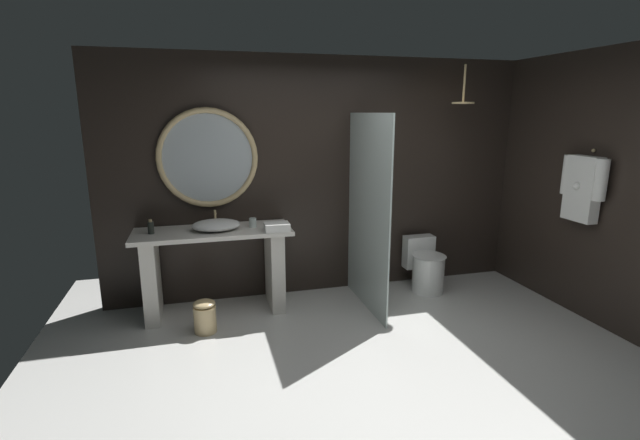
% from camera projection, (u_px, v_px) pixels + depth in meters
% --- Properties ---
extents(ground_plane, '(5.76, 5.76, 0.00)m').
position_uv_depth(ground_plane, '(388.00, 373.00, 3.60)').
color(ground_plane, silver).
extents(back_wall_panel, '(4.80, 0.10, 2.60)m').
position_uv_depth(back_wall_panel, '(324.00, 178.00, 5.08)').
color(back_wall_panel, black).
rests_on(back_wall_panel, ground_plane).
extents(side_wall_right, '(0.10, 2.47, 2.60)m').
position_uv_depth(side_wall_right, '(578.00, 184.00, 4.61)').
color(side_wall_right, black).
rests_on(side_wall_right, ground_plane).
extents(vanity_counter, '(1.54, 0.59, 0.87)m').
position_uv_depth(vanity_counter, '(215.00, 263.00, 4.61)').
color(vanity_counter, silver).
rests_on(vanity_counter, ground_plane).
extents(vessel_sink, '(0.48, 0.39, 0.16)m').
position_uv_depth(vessel_sink, '(216.00, 225.00, 4.52)').
color(vessel_sink, white).
rests_on(vessel_sink, vanity_counter).
extents(tumbler_cup, '(0.07, 0.07, 0.09)m').
position_uv_depth(tumbler_cup, '(253.00, 223.00, 4.63)').
color(tumbler_cup, silver).
rests_on(tumbler_cup, vanity_counter).
extents(soap_dispenser, '(0.06, 0.06, 0.14)m').
position_uv_depth(soap_dispenser, '(151.00, 227.00, 4.38)').
color(soap_dispenser, '#282D28').
rests_on(soap_dispenser, vanity_counter).
extents(round_wall_mirror, '(1.01, 0.06, 1.01)m').
position_uv_depth(round_wall_mirror, '(208.00, 158.00, 4.63)').
color(round_wall_mirror, '#D6B77F').
extents(shower_glass_panel, '(0.02, 1.14, 2.01)m').
position_uv_depth(shower_glass_panel, '(368.00, 214.00, 4.64)').
color(shower_glass_panel, silver).
rests_on(shower_glass_panel, ground_plane).
extents(rain_shower_head, '(0.23, 0.23, 0.40)m').
position_uv_depth(rain_shower_head, '(463.00, 100.00, 4.86)').
color(rain_shower_head, '#D6B77F').
extents(hanging_bathrobe, '(0.20, 0.50, 0.70)m').
position_uv_depth(hanging_bathrobe, '(583.00, 186.00, 4.37)').
color(hanging_bathrobe, '#D6B77F').
extents(toilet, '(0.38, 0.54, 0.60)m').
position_uv_depth(toilet, '(426.00, 267.00, 5.24)').
color(toilet, white).
rests_on(toilet, ground_plane).
extents(waste_bin, '(0.21, 0.21, 0.31)m').
position_uv_depth(waste_bin, '(205.00, 316.00, 4.24)').
color(waste_bin, '#D6B77F').
rests_on(waste_bin, ground_plane).
extents(folded_hand_towel, '(0.25, 0.19, 0.08)m').
position_uv_depth(folded_hand_towel, '(277.00, 227.00, 4.49)').
color(folded_hand_towel, white).
rests_on(folded_hand_towel, vanity_counter).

